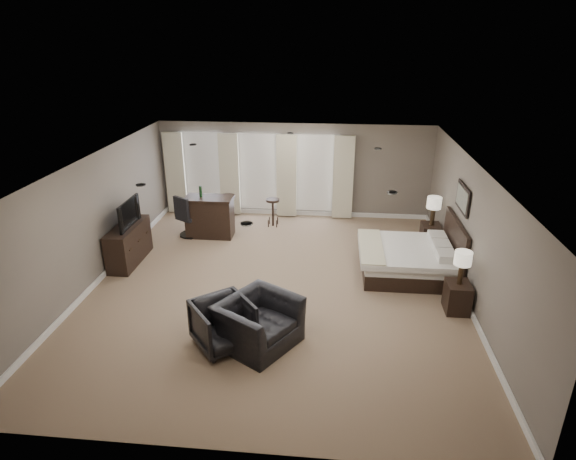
# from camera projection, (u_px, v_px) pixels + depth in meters

# --- Properties ---
(room) EXTENTS (7.60, 8.60, 2.64)m
(room) POSITION_uv_depth(u_px,v_px,m) (276.00, 228.00, 9.43)
(room) COLOR #806851
(room) RESTS_ON ground
(window_bay) EXTENTS (5.25, 0.20, 2.30)m
(window_bay) POSITION_uv_depth(u_px,v_px,m) (258.00, 174.00, 13.34)
(window_bay) COLOR silver
(window_bay) RESTS_ON room
(bed) EXTENTS (1.96, 1.87, 1.25)m
(bed) POSITION_uv_depth(u_px,v_px,m) (401.00, 247.00, 10.24)
(bed) COLOR silver
(bed) RESTS_ON ground
(nightstand_near) EXTENTS (0.43, 0.52, 0.57)m
(nightstand_near) POSITION_uv_depth(u_px,v_px,m) (457.00, 297.00, 8.96)
(nightstand_near) COLOR black
(nightstand_near) RESTS_ON ground
(nightstand_far) EXTENTS (0.44, 0.54, 0.58)m
(nightstand_far) POSITION_uv_depth(u_px,v_px,m) (430.00, 236.00, 11.62)
(nightstand_far) COLOR black
(nightstand_far) RESTS_ON ground
(lamp_near) EXTENTS (0.31, 0.31, 0.65)m
(lamp_near) POSITION_uv_depth(u_px,v_px,m) (462.00, 268.00, 8.73)
(lamp_near) COLOR beige
(lamp_near) RESTS_ON nightstand_near
(lamp_far) EXTENTS (0.34, 0.34, 0.70)m
(lamp_far) POSITION_uv_depth(u_px,v_px,m) (433.00, 211.00, 11.38)
(lamp_far) COLOR beige
(lamp_far) RESTS_ON nightstand_far
(wall_art) EXTENTS (0.04, 0.96, 0.56)m
(wall_art) POSITION_uv_depth(u_px,v_px,m) (462.00, 198.00, 9.71)
(wall_art) COLOR slate
(wall_art) RESTS_ON room
(dresser) EXTENTS (0.49, 1.50, 0.87)m
(dresser) POSITION_uv_depth(u_px,v_px,m) (129.00, 244.00, 10.83)
(dresser) COLOR black
(dresser) RESTS_ON ground
(tv) EXTENTS (0.60, 1.05, 0.14)m
(tv) POSITION_uv_depth(u_px,v_px,m) (126.00, 223.00, 10.64)
(tv) COLOR black
(tv) RESTS_ON dresser
(armchair_near) EXTENTS (1.35, 1.48, 1.08)m
(armchair_near) POSITION_uv_depth(u_px,v_px,m) (258.00, 316.00, 7.91)
(armchair_near) COLOR black
(armchair_near) RESTS_ON ground
(armchair_far) EXTENTS (1.20, 1.19, 0.90)m
(armchair_far) POSITION_uv_depth(u_px,v_px,m) (223.00, 322.00, 7.89)
(armchair_far) COLOR black
(armchair_far) RESTS_ON ground
(bar_counter) EXTENTS (1.20, 0.63, 1.05)m
(bar_counter) POSITION_uv_depth(u_px,v_px,m) (210.00, 217.00, 12.19)
(bar_counter) COLOR black
(bar_counter) RESTS_ON ground
(bar_stool_left) EXTENTS (0.43, 0.43, 0.81)m
(bar_stool_left) POSITION_uv_depth(u_px,v_px,m) (229.00, 209.00, 13.02)
(bar_stool_left) COLOR black
(bar_stool_left) RESTS_ON ground
(bar_stool_right) EXTENTS (0.42, 0.42, 0.76)m
(bar_stool_right) POSITION_uv_depth(u_px,v_px,m) (273.00, 212.00, 12.88)
(bar_stool_right) COLOR black
(bar_stool_right) RESTS_ON ground
(desk_chair) EXTENTS (0.77, 0.77, 1.10)m
(desk_chair) POSITION_uv_depth(u_px,v_px,m) (189.00, 216.00, 12.19)
(desk_chair) COLOR black
(desk_chair) RESTS_ON ground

